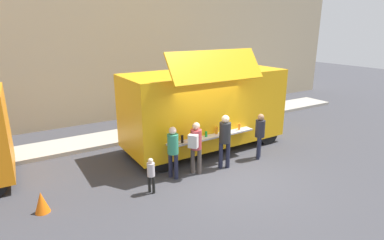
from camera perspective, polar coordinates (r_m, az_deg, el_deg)
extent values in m
plane|color=#38383D|center=(9.81, 6.83, -10.09)|extent=(60.00, 60.00, 0.00)
cube|color=#9E998E|center=(12.78, -19.68, -4.10)|extent=(28.00, 1.60, 0.15)
cube|color=tan|center=(16.07, -20.44, 12.93)|extent=(32.00, 2.40, 7.25)
cube|color=#F3AA13|center=(11.46, 2.38, 2.47)|extent=(5.98, 2.38, 2.58)
cube|color=#F3AA13|center=(9.63, 4.54, 9.89)|extent=(3.28, 0.72, 0.92)
cube|color=black|center=(10.18, 3.11, 2.43)|extent=(3.11, 0.13, 1.16)
cube|color=#B7B7BC|center=(10.29, 3.71, -3.02)|extent=(3.28, 0.39, 0.05)
cylinder|color=black|center=(9.61, -1.81, -3.52)|extent=(0.08, 0.08, 0.25)
cylinder|color=orange|center=(9.86, 0.42, -3.11)|extent=(0.06, 0.06, 0.20)
cylinder|color=green|center=(10.16, 2.61, -2.58)|extent=(0.08, 0.08, 0.18)
cylinder|color=orange|center=(10.41, 4.53, -1.93)|extent=(0.08, 0.08, 0.25)
cylinder|color=green|center=(10.66, 6.79, -1.62)|extent=(0.07, 0.07, 0.22)
cylinder|color=orange|center=(10.93, 8.65, -1.24)|extent=(0.08, 0.08, 0.22)
cube|color=black|center=(13.20, 13.02, 6.02)|extent=(0.10, 1.97, 1.13)
cylinder|color=black|center=(13.86, 7.76, -0.01)|extent=(0.90, 0.28, 0.90)
cylinder|color=black|center=(12.46, 13.65, -2.28)|extent=(0.90, 0.28, 0.90)
cylinder|color=black|center=(11.62, -9.87, -3.44)|extent=(0.90, 0.28, 0.90)
cylinder|color=black|center=(9.91, -5.37, -6.89)|extent=(0.90, 0.28, 0.90)
cube|color=black|center=(10.48, -31.16, 0.34)|extent=(0.15, 1.97, 0.98)
cone|color=orange|center=(8.71, -25.88, -13.42)|extent=(0.36, 0.36, 0.55)
cylinder|color=#2C6037|center=(16.08, 10.69, 2.42)|extent=(0.60, 0.60, 1.03)
cylinder|color=#1F2234|center=(10.11, 5.29, -6.47)|extent=(0.14, 0.14, 0.87)
cylinder|color=#1F2234|center=(10.16, 6.59, -6.39)|extent=(0.14, 0.14, 0.87)
cylinder|color=#232426|center=(9.86, 6.08, -2.33)|extent=(0.36, 0.36, 0.66)
sphere|color=beige|center=(9.72, 6.16, 0.19)|extent=(0.24, 0.24, 0.24)
cylinder|color=#4F443E|center=(9.75, 0.12, -7.47)|extent=(0.13, 0.13, 0.82)
cylinder|color=#4F443E|center=(9.69, 1.35, -7.65)|extent=(0.13, 0.13, 0.82)
cylinder|color=#AB393F|center=(9.45, 0.75, -3.57)|extent=(0.34, 0.34, 0.62)
sphere|color=#E2AF88|center=(9.31, 0.76, -1.12)|extent=(0.23, 0.23, 0.23)
cube|color=beige|center=(9.21, 0.22, -3.92)|extent=(0.32, 0.33, 0.40)
cylinder|color=#1F2137|center=(9.52, -3.97, -8.20)|extent=(0.13, 0.13, 0.80)
cylinder|color=#1F2137|center=(9.41, -2.92, -8.51)|extent=(0.13, 0.13, 0.80)
cylinder|color=#308563|center=(9.19, -3.53, -4.40)|extent=(0.33, 0.33, 0.60)
sphere|color=beige|center=(9.05, -3.58, -1.96)|extent=(0.22, 0.22, 0.22)
cylinder|color=#1F2135|center=(10.96, 12.09, -5.14)|extent=(0.12, 0.12, 0.79)
cylinder|color=#1F2135|center=(11.16, 12.24, -4.76)|extent=(0.12, 0.12, 0.79)
cylinder|color=#22222A|center=(10.83, 12.39, -1.55)|extent=(0.33, 0.33, 0.59)
sphere|color=#A1724E|center=(10.71, 12.52, 0.52)|extent=(0.22, 0.22, 0.22)
cylinder|color=black|center=(8.83, -7.82, -11.51)|extent=(0.08, 0.08, 0.51)
cylinder|color=black|center=(8.76, -7.06, -11.71)|extent=(0.08, 0.08, 0.51)
cylinder|color=beige|center=(8.59, -7.55, -9.00)|extent=(0.21, 0.21, 0.38)
sphere|color=beige|center=(8.49, -7.62, -7.41)|extent=(0.14, 0.14, 0.14)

